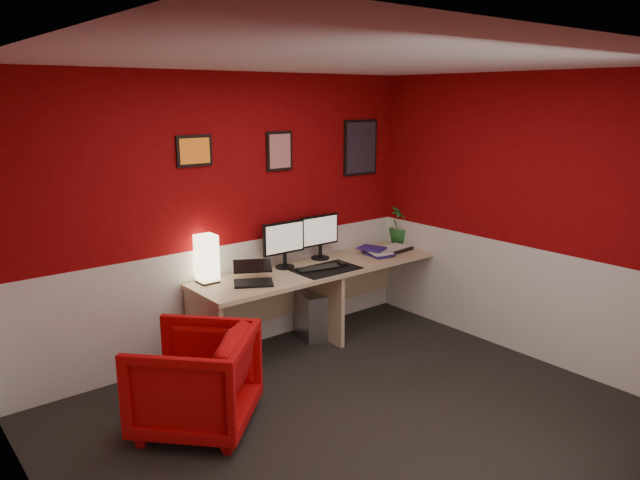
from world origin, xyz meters
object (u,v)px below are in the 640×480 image
(pc_tower, at_px, (309,314))
(zen_tray, at_px, (394,249))
(laptop, at_px, (253,272))
(potted_plant, at_px, (400,225))
(monitor_right, at_px, (320,230))
(armchair, at_px, (195,380))
(shoji_lamp, at_px, (207,260))
(monitor_left, at_px, (285,238))
(desk, at_px, (323,303))

(pc_tower, bearing_deg, zen_tray, 6.81)
(laptop, relative_size, potted_plant, 0.81)
(monitor_right, height_order, zen_tray, monitor_right)
(laptop, bearing_deg, zen_tray, 31.37)
(armchair, bearing_deg, monitor_right, 162.39)
(shoji_lamp, distance_m, potted_plant, 2.31)
(monitor_right, relative_size, pc_tower, 1.29)
(laptop, height_order, monitor_left, monitor_left)
(armchair, bearing_deg, pc_tower, 162.84)
(zen_tray, bearing_deg, potted_plant, 33.81)
(desk, bearing_deg, zen_tray, -0.43)
(monitor_right, distance_m, pc_tower, 0.83)
(desk, relative_size, laptop, 7.88)
(potted_plant, bearing_deg, shoji_lamp, 178.83)
(desk, relative_size, potted_plant, 6.36)
(zen_tray, relative_size, pc_tower, 0.78)
(desk, bearing_deg, potted_plant, 8.25)
(monitor_right, bearing_deg, armchair, -154.21)
(desk, distance_m, zen_tray, 1.02)
(monitor_left, height_order, potted_plant, monitor_left)
(shoji_lamp, height_order, monitor_left, monitor_left)
(desk, bearing_deg, monitor_left, 150.36)
(armchair, bearing_deg, laptop, 171.17)
(pc_tower, bearing_deg, potted_plant, 16.71)
(monitor_left, bearing_deg, armchair, -148.51)
(potted_plant, distance_m, armchair, 3.09)
(desk, relative_size, armchair, 3.29)
(laptop, bearing_deg, shoji_lamp, 164.57)
(desk, height_order, monitor_right, monitor_right)
(desk, height_order, laptop, laptop)
(shoji_lamp, relative_size, zen_tray, 1.14)
(potted_plant, bearing_deg, pc_tower, -178.19)
(shoji_lamp, distance_m, laptop, 0.41)
(monitor_left, bearing_deg, pc_tower, -9.63)
(laptop, xyz_separation_m, armchair, (-0.89, -0.61, -0.48))
(zen_tray, bearing_deg, armchair, -165.86)
(monitor_left, xyz_separation_m, monitor_right, (0.46, 0.04, 0.00))
(monitor_left, height_order, pc_tower, monitor_left)
(armchair, bearing_deg, desk, 158.16)
(monitor_right, bearing_deg, monitor_left, -174.90)
(laptop, xyz_separation_m, monitor_right, (0.96, 0.28, 0.18))
(laptop, bearing_deg, potted_plant, 36.28)
(laptop, distance_m, monitor_right, 1.01)
(shoji_lamp, height_order, monitor_right, monitor_right)
(zen_tray, bearing_deg, laptop, -178.26)
(monitor_left, height_order, armchair, monitor_left)
(laptop, bearing_deg, pc_tower, 44.26)
(laptop, xyz_separation_m, potted_plant, (2.03, 0.24, 0.09))
(shoji_lamp, relative_size, monitor_left, 0.69)
(monitor_right, relative_size, armchair, 0.73)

